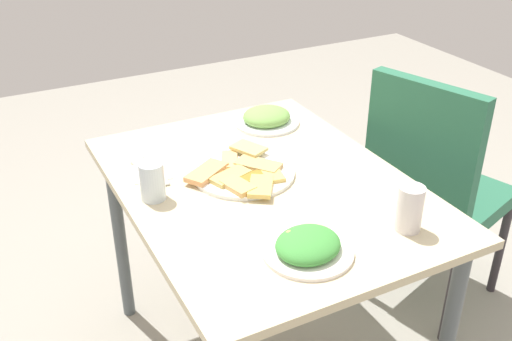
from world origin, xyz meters
name	(u,v)px	position (x,y,z in m)	size (l,w,h in m)	color
dining_table	(264,209)	(0.00, 0.00, 0.63)	(1.04, 0.79, 0.72)	beige
dining_chair	(431,182)	(-0.02, 0.68, 0.53)	(0.53, 0.53, 0.93)	#29684B
pide_platter	(243,172)	(-0.07, -0.04, 0.73)	(0.33, 0.33, 0.03)	white
salad_plate_greens	(308,246)	(0.34, -0.07, 0.74)	(0.22, 0.22, 0.05)	white
salad_plate_rice	(267,118)	(-0.36, 0.20, 0.74)	(0.23, 0.23, 0.06)	white
soda_can	(410,209)	(0.37, 0.21, 0.78)	(0.07, 0.07, 0.12)	silver
drinking_glass	(152,181)	(-0.07, -0.31, 0.77)	(0.07, 0.07, 0.11)	silver
paper_napkin	(150,172)	(-0.21, -0.27, 0.72)	(0.11, 0.11, 0.00)	white
fork	(144,173)	(-0.21, -0.29, 0.72)	(0.18, 0.02, 0.01)	silver
spoon	(156,170)	(-0.21, -0.25, 0.72)	(0.19, 0.01, 0.01)	silver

